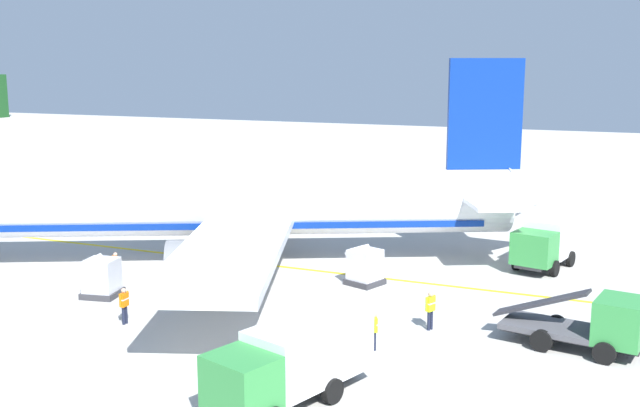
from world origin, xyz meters
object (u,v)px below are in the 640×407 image
(crew_marshaller, at_px, (374,328))
(crew_loader_left, at_px, (430,307))
(service_truck_baggage, at_px, (548,240))
(airliner_foreground, at_px, (215,205))
(service_truck_catering, at_px, (293,360))
(crew_supervisor, at_px, (116,265))
(cargo_container_mid, at_px, (365,267))
(cargo_container_near, at_px, (101,278))
(crew_loader_right, at_px, (124,303))
(service_truck_fuel, at_px, (596,324))

(crew_marshaller, relative_size, crew_loader_left, 0.91)
(service_truck_baggage, bearing_deg, airliner_foreground, 109.22)
(service_truck_catering, height_order, crew_marshaller, service_truck_catering)
(crew_loader_left, xyz_separation_m, crew_supervisor, (0.60, 17.45, -0.07))
(airliner_foreground, bearing_deg, crew_marshaller, -126.50)
(crew_loader_left, bearing_deg, service_truck_catering, 164.46)
(crew_supervisor, bearing_deg, cargo_container_mid, -68.52)
(service_truck_baggage, bearing_deg, crew_marshaller, 163.03)
(airliner_foreground, height_order, cargo_container_mid, airliner_foreground)
(airliner_foreground, xyz_separation_m, crew_supervisor, (-6.07, 2.59, -2.42))
(airliner_foreground, distance_m, service_truck_baggage, 19.49)
(service_truck_catering, bearing_deg, cargo_container_mid, 10.04)
(cargo_container_mid, bearing_deg, service_truck_catering, -169.96)
(service_truck_baggage, relative_size, cargo_container_near, 3.03)
(service_truck_baggage, height_order, crew_loader_right, service_truck_baggage)
(crew_loader_right, bearing_deg, service_truck_fuel, -76.55)
(airliner_foreground, bearing_deg, cargo_container_near, 168.65)
(crew_loader_left, distance_m, crew_loader_right, 13.70)
(cargo_container_near, relative_size, crew_loader_right, 1.22)
(service_truck_fuel, distance_m, service_truck_baggage, 13.45)
(cargo_container_mid, bearing_deg, cargo_container_near, 122.08)
(service_truck_fuel, bearing_deg, crew_supervisor, 88.73)
(service_truck_baggage, bearing_deg, crew_supervisor, 120.79)
(cargo_container_near, relative_size, cargo_container_mid, 0.97)
(service_truck_fuel, xyz_separation_m, crew_loader_right, (-4.72, 19.75, -0.20))
(service_truck_fuel, distance_m, service_truck_catering, 13.00)
(service_truck_baggage, xyz_separation_m, crew_supervisor, (-12.46, 20.91, -0.58))
(cargo_container_mid, bearing_deg, crew_supervisor, 111.48)
(crew_loader_left, bearing_deg, crew_supervisor, 88.03)
(service_truck_catering, bearing_deg, service_truck_baggage, -15.13)
(service_truck_fuel, height_order, crew_supervisor, service_truck_fuel)
(cargo_container_near, bearing_deg, service_truck_fuel, -85.64)
(cargo_container_near, bearing_deg, crew_loader_left, -84.05)
(airliner_foreground, relative_size, cargo_container_mid, 18.36)
(service_truck_catering, distance_m, crew_loader_left, 9.31)
(cargo_container_near, xyz_separation_m, crew_supervisor, (2.33, 0.91, 0.00))
(airliner_foreground, relative_size, service_truck_fuel, 6.28)
(crew_marshaller, bearing_deg, airliner_foreground, 53.50)
(cargo_container_mid, relative_size, crew_loader_right, 1.26)
(service_truck_fuel, xyz_separation_m, service_truck_catering, (-9.02, 9.36, 0.34))
(airliner_foreground, height_order, service_truck_catering, airliner_foreground)
(service_truck_catering, xyz_separation_m, crew_loader_left, (8.96, -2.49, -0.49))
(service_truck_fuel, bearing_deg, crew_marshaller, 111.30)
(airliner_foreground, bearing_deg, service_truck_catering, -141.65)
(cargo_container_mid, bearing_deg, crew_marshaller, -157.80)
(service_truck_baggage, bearing_deg, cargo_container_mid, 131.69)
(cargo_container_mid, xyz_separation_m, crew_loader_left, (-5.48, -5.05, 0.08))
(service_truck_fuel, height_order, cargo_container_mid, service_truck_fuel)
(airliner_foreground, relative_size, cargo_container_near, 18.94)
(cargo_container_near, distance_m, crew_loader_left, 16.63)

